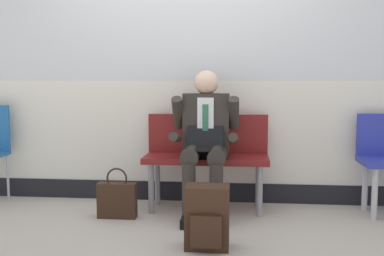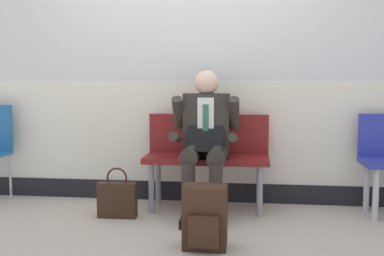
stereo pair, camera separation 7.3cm
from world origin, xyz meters
name	(u,v)px [view 1 (the left image)]	position (x,y,z in m)	size (l,w,h in m)	color
ground_plane	(179,217)	(0.00, 0.00, 0.00)	(18.00, 18.00, 0.00)	#B2A899
station_wall	(187,64)	(0.00, 0.59, 1.30)	(6.35, 0.14, 2.62)	silver
bench_with_person	(207,152)	(0.21, 0.31, 0.51)	(1.09, 0.42, 0.84)	maroon
person_seated	(205,138)	(0.21, 0.12, 0.66)	(0.57, 0.70, 1.23)	#2D2823
backpack	(207,218)	(0.29, -0.71, 0.21)	(0.30, 0.24, 0.43)	#331E14
handbag	(117,199)	(-0.51, -0.08, 0.16)	(0.32, 0.10, 0.42)	#331E14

